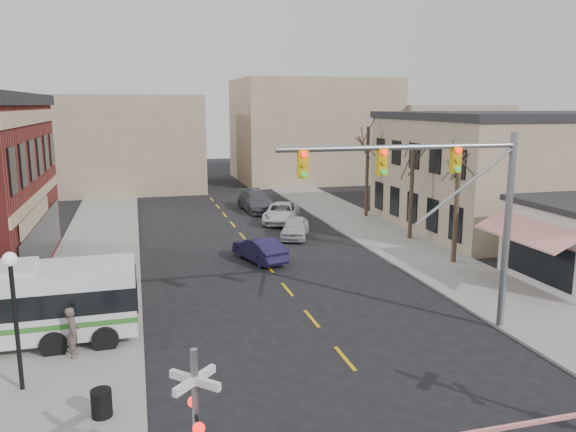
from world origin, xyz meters
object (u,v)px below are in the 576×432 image
object	(u,v)px
traffic_signal_mast	(450,193)
pedestrian_near	(73,332)
car_b	(259,250)
car_a	(295,227)
car_c	(282,213)
trash_bin	(102,403)
street_lamp	(13,293)
pedestrian_far	(69,309)
car_d	(257,201)

from	to	relation	value
traffic_signal_mast	pedestrian_near	world-z (taller)	traffic_signal_mast
pedestrian_near	car_b	bearing A→B (deg)	-43.39
car_a	car_c	xyz separation A→B (m)	(0.40, 5.20, 0.03)
trash_bin	car_b	distance (m)	17.30
car_c	street_lamp	bearing A→B (deg)	-100.25
street_lamp	pedestrian_far	xyz separation A→B (m)	(1.00, 4.65, -2.30)
car_c	car_d	size ratio (longest dim) A/B	0.95
car_a	car_d	xyz separation A→B (m)	(-0.46, 10.40, 0.11)
traffic_signal_mast	pedestrian_near	distance (m)	14.76
trash_bin	pedestrian_far	world-z (taller)	pedestrian_far
traffic_signal_mast	pedestrian_far	world-z (taller)	traffic_signal_mast
car_b	pedestrian_far	distance (m)	12.71
street_lamp	pedestrian_far	bearing A→B (deg)	77.89
traffic_signal_mast	car_d	bearing A→B (deg)	93.12
street_lamp	car_a	distance (m)	23.24
trash_bin	pedestrian_near	world-z (taller)	pedestrian_near
trash_bin	pedestrian_near	size ratio (longest dim) A/B	0.44
trash_bin	car_c	world-z (taller)	car_c
car_a	car_d	size ratio (longest dim) A/B	0.74
traffic_signal_mast	car_a	distance (m)	18.34
traffic_signal_mast	car_c	distance (m)	23.35
traffic_signal_mast	pedestrian_far	bearing A→B (deg)	164.12
pedestrian_near	pedestrian_far	xyz separation A→B (m)	(-0.37, 2.57, -0.02)
pedestrian_near	pedestrian_far	size ratio (longest dim) A/B	1.02
trash_bin	pedestrian_near	distance (m)	4.59
traffic_signal_mast	pedestrian_far	xyz separation A→B (m)	(-14.30, 4.07, -4.69)
car_b	car_d	distance (m)	15.92
traffic_signal_mast	car_b	xyz separation A→B (m)	(-4.72, 12.41, -5.01)
car_b	car_c	bearing A→B (deg)	-127.92
pedestrian_near	street_lamp	bearing A→B (deg)	143.31
traffic_signal_mast	pedestrian_far	size ratio (longest dim) A/B	5.27
traffic_signal_mast	street_lamp	distance (m)	15.49
car_b	pedestrian_near	xyz separation A→B (m)	(-9.21, -10.91, 0.34)
car_b	pedestrian_far	world-z (taller)	pedestrian_far
car_d	pedestrian_near	world-z (taller)	pedestrian_near
trash_bin	traffic_signal_mast	bearing A→B (deg)	12.85
pedestrian_far	traffic_signal_mast	bearing A→B (deg)	-58.78
car_c	trash_bin	bearing A→B (deg)	-93.40
trash_bin	pedestrian_far	size ratio (longest dim) A/B	0.45
car_b	pedestrian_near	size ratio (longest dim) A/B	2.33
car_c	car_d	bearing A→B (deg)	121.15
car_d	pedestrian_far	xyz separation A→B (m)	(-12.77, -23.94, 0.20)
trash_bin	car_c	size ratio (longest dim) A/B	0.15
street_lamp	car_c	distance (m)	27.70
traffic_signal_mast	car_d	size ratio (longest dim) A/B	1.68
traffic_signal_mast	car_c	size ratio (longest dim) A/B	1.77
street_lamp	car_b	distance (m)	16.95
car_b	car_a	bearing A→B (deg)	-141.71
street_lamp	pedestrian_far	distance (m)	5.28
car_d	pedestrian_near	distance (m)	29.27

